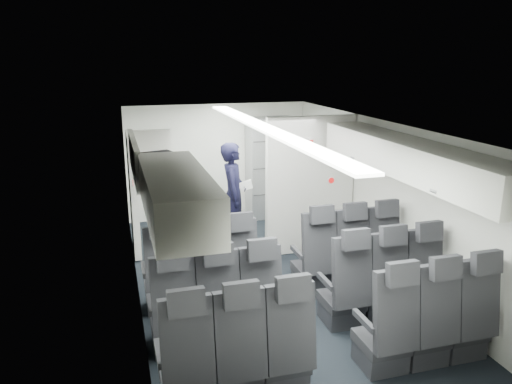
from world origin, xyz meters
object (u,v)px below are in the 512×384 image
galley_unit (270,168)px  boarding_door (133,193)px  carry_on_bag (157,163)px  seat_row_front (276,267)px  seat_row_mid (302,299)px  flight_attendant (233,195)px  seat_row_rear (337,342)px

galley_unit → boarding_door: bearing=-155.7°
galley_unit → carry_on_bag: carry_on_bag is taller
boarding_door → carry_on_bag: 2.04m
seat_row_front → boarding_door: boarding_door is taller
seat_row_mid → flight_attendant: 2.87m
seat_row_rear → flight_attendant: 3.76m
seat_row_mid → seat_row_front: bearing=90.0°
seat_row_mid → boarding_door: bearing=118.8°
seat_row_rear → flight_attendant: bearing=91.3°
seat_row_mid → galley_unit: bearing=77.1°
seat_row_front → flight_attendant: size_ratio=1.96×
seat_row_mid → carry_on_bag: bearing=141.1°
boarding_door → flight_attendant: size_ratio=1.10×
seat_row_mid → carry_on_bag: size_ratio=8.18×
boarding_door → seat_row_mid: bearing=-61.2°
galley_unit → boarding_door: 2.84m
boarding_door → seat_row_front: bearing=-51.8°
galley_unit → flight_attendant: 1.69m
carry_on_bag → seat_row_rear: bearing=-73.4°
seat_row_rear → flight_attendant: flight_attendant is taller
seat_row_mid → carry_on_bag: (-1.41, 1.14, 1.38)m
seat_row_rear → galley_unit: (0.95, 5.05, 0.55)m
boarding_door → flight_attendant: 1.56m
seat_row_mid → boarding_door: 3.45m
seat_row_mid → flight_attendant: size_ratio=1.96×
boarding_door → galley_unit: bearing=24.3°
seat_row_rear → carry_on_bag: 2.84m
seat_row_rear → galley_unit: 5.17m
galley_unit → boarding_door: galley_unit is taller
seat_row_front → boarding_door: (-1.64, 2.09, 0.55)m
galley_unit → seat_row_rear: bearing=-100.6°
seat_row_front → carry_on_bag: carry_on_bag is taller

